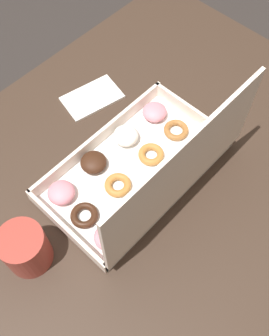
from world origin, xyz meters
The scene contains 5 objects.
ground_plane centered at (0.00, 0.00, 0.00)m, with size 8.00×8.00×0.00m, color #2D2826.
dining_table centered at (0.00, 0.00, 0.61)m, with size 1.14×0.92×0.70m.
donut_box centered at (0.00, -0.02, 0.75)m, with size 0.41×0.24×0.26m.
coffee_mug centered at (0.29, -0.06, 0.76)m, with size 0.09×0.09×0.10m.
paper_napkin centered at (-0.08, -0.27, 0.71)m, with size 0.16×0.12×0.01m.
Camera 1 is at (0.32, 0.26, 1.48)m, focal length 42.00 mm.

